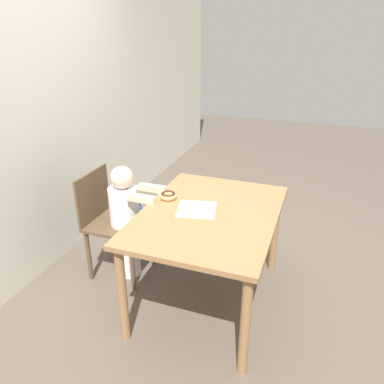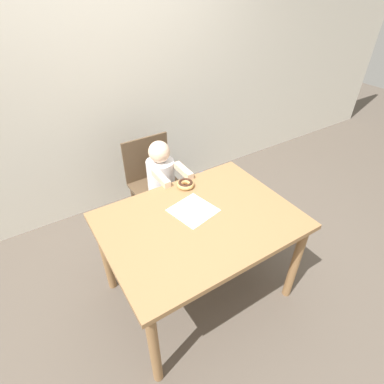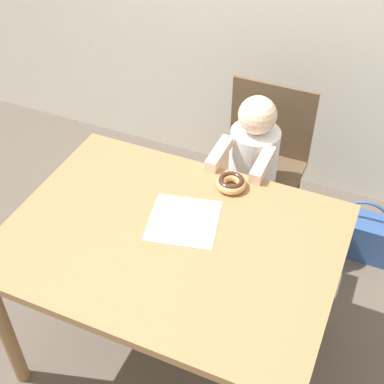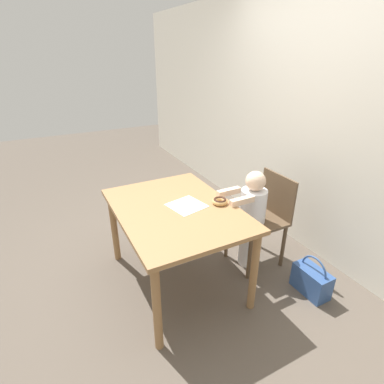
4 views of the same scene
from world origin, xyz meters
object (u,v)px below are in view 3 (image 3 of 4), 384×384
object	(u,v)px
chair	(259,169)
child_figure	(251,181)
donut	(231,183)
handbag	(361,235)

from	to	relation	value
chair	child_figure	xyz separation A→B (m)	(0.00, -0.13, 0.02)
chair	child_figure	world-z (taller)	child_figure
child_figure	donut	world-z (taller)	child_figure
chair	donut	bearing A→B (deg)	-87.92
chair	donut	distance (m)	0.58
chair	handbag	world-z (taller)	chair
chair	handbag	xyz separation A→B (m)	(0.57, 0.10, -0.34)
chair	child_figure	distance (m)	0.13
chair	handbag	size ratio (longest dim) A/B	2.44
child_figure	handbag	bearing A→B (deg)	22.31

